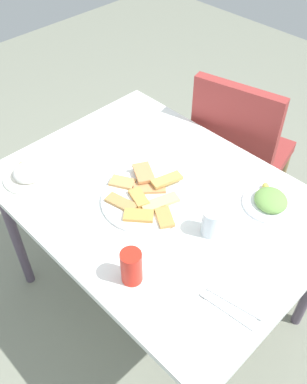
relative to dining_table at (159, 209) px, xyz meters
name	(u,v)px	position (x,y,z in m)	size (l,w,h in m)	color
ground_plane	(158,299)	(0.00, 0.00, -0.64)	(6.00, 6.00, 0.00)	gray
dining_table	(159,209)	(0.00, 0.00, 0.00)	(1.19, 0.88, 0.72)	white
dining_chair	(238,149)	(-0.09, 0.63, -0.12)	(0.51, 0.51, 0.92)	#9C3331
pide_platter	(145,198)	(-0.02, -0.05, 0.08)	(0.34, 0.33, 0.04)	white
salad_plate_greens	(29,173)	(-0.42, -0.28, 0.09)	(0.20, 0.20, 0.06)	white
salad_plate_rice	(270,201)	(0.31, 0.25, 0.09)	(0.20, 0.20, 0.05)	white
soda_can	(131,267)	(0.19, -0.31, 0.13)	(0.07, 0.07, 0.12)	red
drinking_glass	(211,222)	(0.24, 0.00, 0.12)	(0.07, 0.07, 0.10)	silver
paper_napkin	(231,307)	(0.47, -0.18, 0.08)	(0.16, 0.16, 0.00)	white
fork	(227,311)	(0.47, -0.20, 0.08)	(0.18, 0.02, 0.01)	silver
spoon	(235,303)	(0.47, -0.16, 0.08)	(0.18, 0.01, 0.01)	silver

